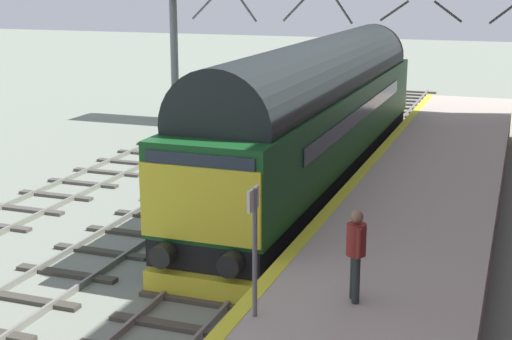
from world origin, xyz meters
name	(u,v)px	position (x,y,z in m)	size (l,w,h in m)	color
ground_plane	(229,271)	(0.00, 0.00, 0.00)	(140.00, 140.00, 0.00)	gray
track_main	(229,269)	(0.00, 0.00, 0.05)	(2.50, 60.00, 0.15)	gray
track_adjacent_west	(101,251)	(-3.33, 0.00, 0.06)	(2.50, 60.00, 0.15)	slate
station_platform	(388,271)	(3.60, 0.00, 0.50)	(4.00, 44.00, 1.01)	#B8A89B
diesel_locomotive	(319,110)	(0.00, 7.61, 2.48)	(2.74, 18.70, 4.68)	black
platform_number_sign	(254,233)	(2.05, -3.94, 2.45)	(0.10, 0.44, 2.19)	slate
waiting_passenger	(356,247)	(3.48, -2.79, 1.99)	(0.45, 0.47, 1.64)	#293130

